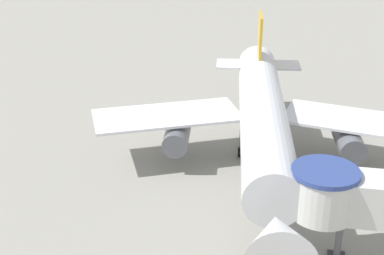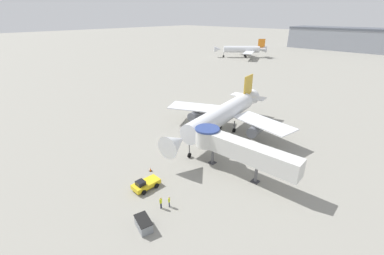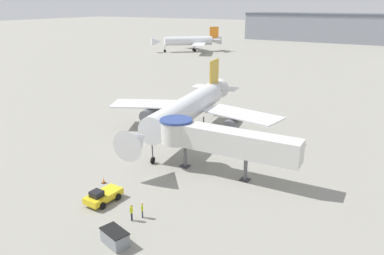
# 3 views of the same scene
# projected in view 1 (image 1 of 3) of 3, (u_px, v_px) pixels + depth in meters

# --- Properties ---
(ground_plane) EXTENTS (800.00, 800.00, 0.00)m
(ground_plane) POSITION_uv_depth(u_px,v_px,m) (296.00, 193.00, 41.27)
(ground_plane) COLOR gray
(main_airplane) EXTENTS (29.13, 33.26, 10.42)m
(main_airplane) POSITION_uv_depth(u_px,v_px,m) (263.00, 121.00, 42.85)
(main_airplane) COLOR silver
(main_airplane) RESTS_ON ground_plane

